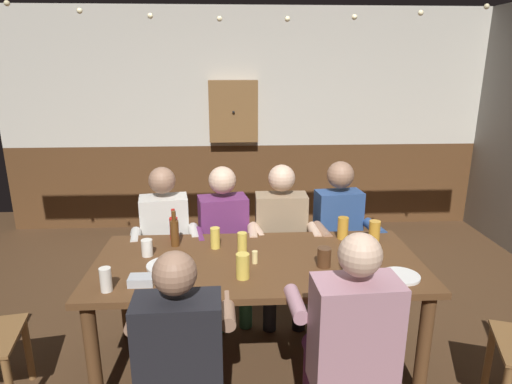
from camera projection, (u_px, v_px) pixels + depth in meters
ground_plane at (258, 367)px, 2.96m from camera, size 6.75×6.75×0.00m
back_wall_upper at (244, 78)px, 5.11m from camera, size 5.63×0.12×1.56m
back_wall_wainscot at (245, 185)px, 5.47m from camera, size 5.63×0.12×1.01m
dining_table at (258, 274)px, 2.81m from camera, size 2.05×0.94×0.77m
person_0 at (165, 236)px, 3.45m from camera, size 0.54×0.57×1.20m
person_1 at (225, 235)px, 3.46m from camera, size 0.56×0.59×1.20m
person_2 at (282, 234)px, 3.48m from camera, size 0.55×0.54×1.21m
person_3 at (341, 232)px, 3.51m from camera, size 0.53×0.53×1.23m
person_4 at (181, 347)px, 2.12m from camera, size 0.55×0.51×1.18m
person_5 at (349, 336)px, 2.15m from camera, size 0.55×0.54×1.25m
table_candle at (255, 257)px, 2.73m from camera, size 0.04×0.04×0.08m
condiment_caddy at (141, 280)px, 2.48m from camera, size 0.14×0.10×0.05m
plate_0 at (401, 276)px, 2.56m from camera, size 0.22×0.22×0.01m
plate_1 at (166, 265)px, 2.70m from camera, size 0.24×0.24×0.01m
bottle_0 at (175, 232)px, 2.98m from camera, size 0.06×0.06×0.25m
bottle_1 at (174, 227)px, 3.09m from camera, size 0.06×0.06×0.22m
pint_glass_0 at (106, 280)px, 2.39m from camera, size 0.06×0.06×0.14m
pint_glass_1 at (215, 238)px, 2.95m from camera, size 0.06×0.06×0.14m
pint_glass_2 at (349, 263)px, 2.60m from camera, size 0.07×0.07×0.13m
pint_glass_3 at (243, 266)px, 2.54m from camera, size 0.08×0.08×0.15m
pint_glass_4 at (147, 248)px, 2.84m from camera, size 0.07×0.07×0.11m
pint_glass_5 at (242, 244)px, 2.84m from camera, size 0.06×0.06×0.15m
pint_glass_6 at (343, 228)px, 3.11m from camera, size 0.08×0.08×0.16m
pint_glass_7 at (374, 232)px, 3.05m from camera, size 0.08×0.08×0.15m
pint_glass_8 at (324, 257)px, 2.68m from camera, size 0.08×0.08×0.12m
wall_dart_cabinet at (233, 111)px, 5.08m from camera, size 0.56×0.15×0.70m
string_lights at (254, 10)px, 2.82m from camera, size 3.98×0.04×0.17m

